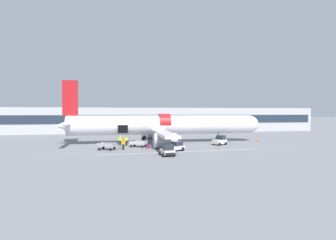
# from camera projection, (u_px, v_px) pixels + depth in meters

# --- Properties ---
(ground_plane) EXTENTS (500.00, 500.00, 0.00)m
(ground_plane) POSITION_uv_depth(u_px,v_px,m) (166.00, 148.00, 41.01)
(ground_plane) COLOR slate
(apron_marking_line) EXTENTS (23.34, 1.78, 0.01)m
(apron_marking_line) POSITION_uv_depth(u_px,v_px,m) (183.00, 152.00, 36.79)
(apron_marking_line) COLOR silver
(apron_marking_line) RESTS_ON ground_plane
(terminal_strip) EXTENTS (99.76, 8.24, 6.82)m
(terminal_strip) POSITION_uv_depth(u_px,v_px,m) (145.00, 120.00, 74.11)
(terminal_strip) COLOR #B2B2B7
(terminal_strip) RESTS_ON ground_plane
(airplane) EXTENTS (37.31, 29.40, 11.00)m
(airplane) POSITION_uv_depth(u_px,v_px,m) (161.00, 126.00, 47.55)
(airplane) COLOR silver
(airplane) RESTS_ON ground_plane
(baggage_tug_lead) EXTENTS (2.08, 2.53, 1.43)m
(baggage_tug_lead) POSITION_uv_depth(u_px,v_px,m) (167.00, 151.00, 33.22)
(baggage_tug_lead) COLOR silver
(baggage_tug_lead) RESTS_ON ground_plane
(baggage_tug_mid) EXTENTS (3.38, 2.81, 1.35)m
(baggage_tug_mid) POSITION_uv_depth(u_px,v_px,m) (175.00, 147.00, 37.34)
(baggage_tug_mid) COLOR silver
(baggage_tug_mid) RESTS_ON ground_plane
(baggage_tug_rear) EXTENTS (2.73, 2.43, 1.63)m
(baggage_tug_rear) POSITION_uv_depth(u_px,v_px,m) (220.00, 141.00, 44.51)
(baggage_tug_rear) COLOR silver
(baggage_tug_rear) RESTS_ON ground_plane
(baggage_cart_loading) EXTENTS (3.54, 2.44, 1.07)m
(baggage_cart_loading) POSITION_uv_depth(u_px,v_px,m) (139.00, 144.00, 41.85)
(baggage_cart_loading) COLOR #B7BABF
(baggage_cart_loading) RESTS_ON ground_plane
(baggage_cart_queued) EXTENTS (3.47, 2.37, 1.07)m
(baggage_cart_queued) POSITION_uv_depth(u_px,v_px,m) (108.00, 146.00, 38.53)
(baggage_cart_queued) COLOR #999BA0
(baggage_cart_queued) RESTS_ON ground_plane
(ground_crew_loader_a) EXTENTS (0.59, 0.43, 1.68)m
(ground_crew_loader_a) POSITION_uv_depth(u_px,v_px,m) (123.00, 144.00, 38.73)
(ground_crew_loader_a) COLOR black
(ground_crew_loader_a) RESTS_ON ground_plane
(ground_crew_loader_b) EXTENTS (0.58, 0.42, 1.66)m
(ground_crew_loader_b) POSITION_uv_depth(u_px,v_px,m) (120.00, 140.00, 43.82)
(ground_crew_loader_b) COLOR #1E2338
(ground_crew_loader_b) RESTS_ON ground_plane
(ground_crew_driver) EXTENTS (0.54, 0.54, 1.70)m
(ground_crew_driver) POSITION_uv_depth(u_px,v_px,m) (126.00, 140.00, 43.60)
(ground_crew_driver) COLOR black
(ground_crew_driver) RESTS_ON ground_plane
(suitcase_on_tarmac_upright) EXTENTS (0.50, 0.21, 0.71)m
(suitcase_on_tarmac_upright) POSITION_uv_depth(u_px,v_px,m) (148.00, 147.00, 40.00)
(suitcase_on_tarmac_upright) COLOR #721951
(suitcase_on_tarmac_upright) RESTS_ON ground_plane
(safety_cone_nose) EXTENTS (0.56, 0.56, 0.65)m
(safety_cone_nose) POSITION_uv_depth(u_px,v_px,m) (258.00, 140.00, 50.41)
(safety_cone_nose) COLOR black
(safety_cone_nose) RESTS_ON ground_plane
(safety_cone_engine_left) EXTENTS (0.43, 0.43, 0.80)m
(safety_cone_engine_left) POSITION_uv_depth(u_px,v_px,m) (169.00, 153.00, 33.09)
(safety_cone_engine_left) COLOR black
(safety_cone_engine_left) RESTS_ON ground_plane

